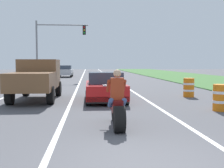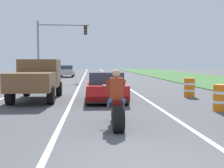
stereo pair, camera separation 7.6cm
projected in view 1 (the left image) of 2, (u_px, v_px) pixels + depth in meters
The scene contains 10 objects.
lane_stripe_left_solid at pixel (36, 85), 24.44m from camera, with size 0.14×120.00×0.01m, color white.
lane_stripe_right_solid at pixel (121, 84), 25.02m from camera, with size 0.14×120.00×0.01m, color white.
lane_stripe_centre_dashed at pixel (79, 84), 24.73m from camera, with size 0.14×120.00×0.01m, color white.
motorcycle_with_rider at pixel (117, 106), 8.15m from camera, with size 0.70×2.21×1.62m.
sports_car_red at pixel (105, 88), 13.99m from camera, with size 1.84×4.30×1.37m.
pickup_truck_left_lane_brown at pixel (36, 77), 14.23m from camera, with size 2.02×4.80×1.98m.
traffic_light_mast_near at pixel (53, 41), 29.33m from camera, with size 5.22×0.34×6.00m.
construction_barrel_nearest at pixel (221, 98), 11.00m from camera, with size 0.58×0.58×1.00m.
construction_barrel_mid at pixel (189, 87), 15.55m from camera, with size 0.58×0.58×1.00m.
distant_car_far_ahead at pixel (65, 71), 37.71m from camera, with size 1.80×4.00×1.50m.
Camera 1 is at (-1.00, -4.81, 1.80)m, focal length 47.06 mm.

